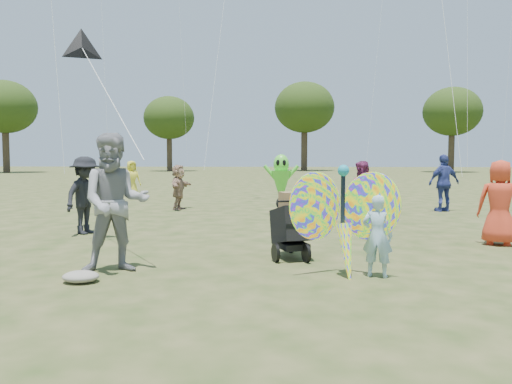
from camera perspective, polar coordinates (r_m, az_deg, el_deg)
ground at (r=6.62m, az=0.84°, el=-10.47°), size 160.00×160.00×0.00m
child_girl at (r=7.08m, az=13.70°, el=-4.89°), size 0.48×0.39×1.14m
adult_man at (r=7.42m, az=-15.78°, el=-1.20°), size 1.16×1.03×2.00m
grey_bag at (r=7.08m, az=-19.40°, el=-9.11°), size 0.48×0.39×0.15m
crowd_a at (r=10.42m, az=26.08°, el=-1.09°), size 0.91×0.75×1.61m
crowd_b at (r=11.34m, az=-18.91°, el=-0.36°), size 0.96×1.23×1.67m
crowd_c at (r=16.21m, az=20.69°, el=0.97°), size 1.10×0.74×1.74m
crowd_d at (r=15.93m, az=-8.84°, el=0.56°), size 0.61×1.37×1.42m
crowd_e at (r=12.29m, az=12.15°, el=-0.16°), size 0.96×0.92×1.56m
crowd_g at (r=21.34m, az=-14.01°, el=1.47°), size 0.87×0.84×1.51m
jogging_stroller at (r=8.23m, az=4.02°, el=-3.27°), size 0.74×1.13×1.09m
butterfly_kite at (r=7.00m, az=10.06°, el=-3.22°), size 1.74×0.75×1.75m
delta_kite_rig at (r=10.27m, az=-19.21°, el=15.21°), size 2.28×2.56×2.51m
alien_kite at (r=14.24m, az=2.89°, el=1.24°), size 1.12×0.69×1.74m
tree_line at (r=51.76m, az=7.74°, el=9.74°), size 91.78×33.60×10.79m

